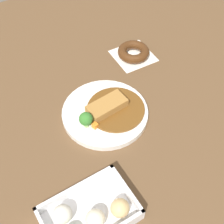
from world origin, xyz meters
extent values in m
plane|color=brown|center=(0.00, 0.00, 0.00)|extent=(1.60, 1.60, 0.00)
cylinder|color=white|center=(0.00, 0.05, 0.01)|extent=(0.25, 0.25, 0.02)
cylinder|color=brown|center=(0.03, 0.04, 0.02)|extent=(0.17, 0.17, 0.01)
cube|color=#A87538|center=(0.01, 0.05, 0.04)|extent=(0.12, 0.06, 0.02)
cylinder|color=white|center=(-0.04, 0.07, 0.02)|extent=(0.05, 0.05, 0.00)
ellipsoid|color=yellow|center=(-0.04, 0.07, 0.03)|extent=(0.02, 0.02, 0.01)
cylinder|color=#8CB766|center=(-0.07, 0.03, 0.03)|extent=(0.01, 0.01, 0.02)
sphere|color=#387A2D|center=(-0.07, 0.03, 0.05)|extent=(0.04, 0.04, 0.04)
cube|color=orange|center=(-0.05, 0.02, 0.03)|extent=(0.02, 0.02, 0.01)
cube|color=white|center=(-0.19, -0.19, 0.01)|extent=(0.21, 0.14, 0.01)
cube|color=white|center=(-0.09, -0.19, 0.03)|extent=(0.01, 0.14, 0.03)
cube|color=white|center=(-0.19, -0.12, 0.03)|extent=(0.21, 0.01, 0.03)
sphere|color=#EFE5C6|center=(-0.18, -0.21, 0.03)|extent=(0.04, 0.04, 0.04)
sphere|color=#DBB77A|center=(-0.12, -0.22, 0.03)|extent=(0.04, 0.04, 0.04)
sphere|color=silver|center=(-0.24, -0.16, 0.03)|extent=(0.04, 0.04, 0.04)
cube|color=white|center=(0.22, 0.23, 0.00)|extent=(0.14, 0.14, 0.00)
torus|color=#4C2B14|center=(0.22, 0.23, 0.02)|extent=(0.11, 0.11, 0.03)
camera|label=1|loc=(-0.28, -0.44, 0.71)|focal=49.11mm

